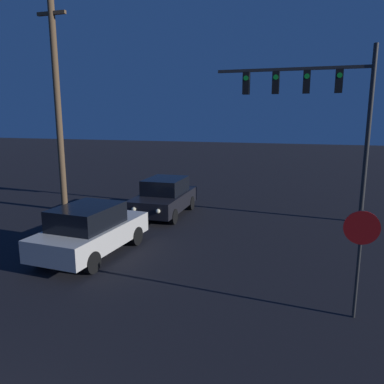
# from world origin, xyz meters

# --- Properties ---
(car_near) EXTENTS (2.07, 4.20, 1.60)m
(car_near) POSITION_xyz_m (-2.26, 8.13, 0.81)
(car_near) COLOR beige
(car_near) RESTS_ON ground_plane
(car_far) EXTENTS (1.95, 4.15, 1.60)m
(car_far) POSITION_xyz_m (-1.86, 13.35, 0.81)
(car_far) COLOR black
(car_far) RESTS_ON ground_plane
(traffic_signal_mast) EXTENTS (6.15, 0.30, 6.95)m
(traffic_signal_mast) POSITION_xyz_m (4.34, 14.67, 4.88)
(traffic_signal_mast) COLOR #2D2D2D
(traffic_signal_mast) RESTS_ON ground_plane
(stop_sign) EXTENTS (0.71, 0.07, 2.37)m
(stop_sign) POSITION_xyz_m (5.17, 6.53, 1.65)
(stop_sign) COLOR #2D2D2D
(stop_sign) RESTS_ON ground_plane
(utility_pole) EXTENTS (1.37, 0.28, 9.43)m
(utility_pole) POSITION_xyz_m (-6.59, 12.77, 4.85)
(utility_pole) COLOR brown
(utility_pole) RESTS_ON ground_plane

